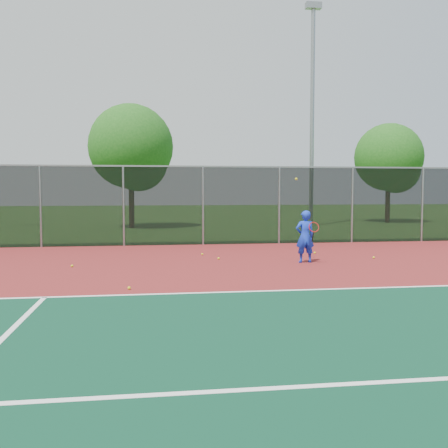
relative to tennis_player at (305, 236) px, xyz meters
The scene contains 12 objects.
court_apron 4.96m from the tennis_player, 83.87° to the right, with size 30.00×20.00×0.02m, color maroon.
fence_back 5.21m from the tennis_player, 84.17° to the left, with size 30.00×0.06×3.03m.
tennis_player is the anchor object (origin of this frame).
practice_ball_0 2.51m from the tennis_player, 11.95° to the left, with size 0.07×0.07×0.07m, color yellow.
practice_ball_1 5.92m from the tennis_player, 145.94° to the right, with size 0.07×0.07×0.07m, color yellow.
practice_ball_2 2.69m from the tennis_player, 158.48° to the left, with size 0.07×0.07×0.07m, color yellow.
practice_ball_4 6.61m from the tennis_player, behind, with size 0.07×0.07×0.07m, color yellow.
practice_ball_5 3.53m from the tennis_player, 144.36° to the left, with size 0.07×0.07×0.07m, color yellow.
practice_ball_7 2.18m from the tennis_player, 63.82° to the left, with size 0.07×0.07×0.07m, color yellow.
floodlight_n 16.20m from the tennis_player, 71.56° to the left, with size 0.90×0.40×12.71m.
tree_back_left 15.48m from the tennis_player, 111.35° to the left, with size 4.64×4.64×6.82m.
tree_back_mid 19.92m from the tennis_player, 56.96° to the left, with size 4.34×4.34×6.37m.
Camera 1 is at (-4.84, -7.06, 2.15)m, focal length 40.00 mm.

